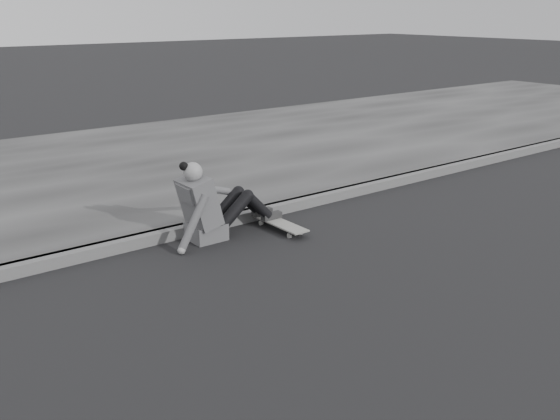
{
  "coord_description": "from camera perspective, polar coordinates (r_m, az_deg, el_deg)",
  "views": [
    {
      "loc": [
        -6.35,
        -3.08,
        2.35
      ],
      "look_at": [
        -2.9,
        1.44,
        0.5
      ],
      "focal_mm": 40.0,
      "sensor_mm": 36.0,
      "label": 1
    }
  ],
  "objects": [
    {
      "name": "sidewalk",
      "position": [
        11.0,
        -1.19,
        5.98
      ],
      "size": [
        24.0,
        6.0,
        0.12
      ],
      "primitive_type": "cube",
      "color": "#363636",
      "rests_on": "ground"
    },
    {
      "name": "skateboard",
      "position": [
        6.9,
        0.02,
        -1.29
      ],
      "size": [
        0.2,
        0.78,
        0.09
      ],
      "color": "gray",
      "rests_on": "ground"
    },
    {
      "name": "seated_woman",
      "position": [
        6.61,
        -6.35,
        0.37
      ],
      "size": [
        1.38,
        0.46,
        0.88
      ],
      "color": "#4B4B4D",
      "rests_on": "ground"
    },
    {
      "name": "curb",
      "position": [
        8.81,
        10.52,
        2.64
      ],
      "size": [
        24.0,
        0.16,
        0.12
      ],
      "primitive_type": "cube",
      "color": "#535353",
      "rests_on": "ground"
    }
  ]
}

